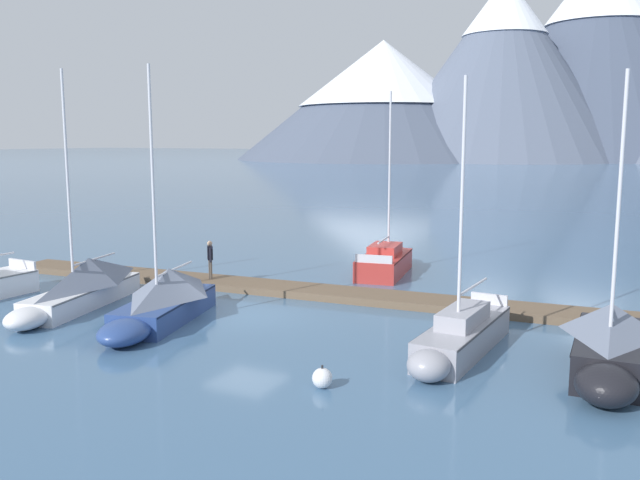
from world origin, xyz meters
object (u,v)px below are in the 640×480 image
object	(u,v)px
sailboat_mid_dock_port	(162,299)
sailboat_outer_slip	(610,344)
sailboat_far_berth	(460,336)
mooring_buoy_inner_mooring	(322,378)
sailboat_second_berth	(81,285)
person_on_dock	(210,257)
sailboat_mid_dock_starboard	(387,260)

from	to	relation	value
sailboat_mid_dock_port	sailboat_outer_slip	xyz separation A→B (m)	(14.40, 1.33, 0.04)
sailboat_far_berth	mooring_buoy_inner_mooring	distance (m)	4.92
sailboat_second_berth	person_on_dock	bearing A→B (deg)	68.08
sailboat_outer_slip	person_on_dock	bearing A→B (deg)	165.27
sailboat_far_berth	person_on_dock	bearing A→B (deg)	159.96
sailboat_outer_slip	mooring_buoy_inner_mooring	size ratio (longest dim) A/B	13.28
mooring_buoy_inner_mooring	person_on_dock	bearing A→B (deg)	138.52
mooring_buoy_inner_mooring	sailboat_second_berth	bearing A→B (deg)	164.20
sailboat_far_berth	mooring_buoy_inner_mooring	xyz separation A→B (m)	(-2.46, -4.25, -0.32)
sailboat_far_berth	sailboat_outer_slip	distance (m)	4.10
sailboat_second_berth	sailboat_mid_dock_port	distance (m)	4.21
sailboat_mid_dock_starboard	mooring_buoy_inner_mooring	bearing A→B (deg)	-74.98
sailboat_second_berth	sailboat_far_berth	xyz separation A→B (m)	(14.52, 0.83, -0.27)
sailboat_mid_dock_port	sailboat_far_berth	bearing A→B (deg)	6.34
sailboat_far_berth	mooring_buoy_inner_mooring	size ratio (longest dim) A/B	13.32
sailboat_mid_dock_port	sailboat_outer_slip	distance (m)	14.47
sailboat_far_berth	sailboat_second_berth	bearing A→B (deg)	-176.71
sailboat_far_berth	sailboat_outer_slip	world-z (taller)	sailboat_far_berth
sailboat_mid_dock_port	person_on_dock	distance (m)	6.03
sailboat_mid_dock_port	sailboat_far_berth	xyz separation A→B (m)	(10.32, 1.15, -0.25)
sailboat_outer_slip	sailboat_mid_dock_port	bearing A→B (deg)	-174.71
sailboat_second_berth	sailboat_far_berth	distance (m)	14.55
sailboat_second_berth	person_on_dock	distance (m)	5.78
sailboat_second_berth	sailboat_mid_dock_port	xyz separation A→B (m)	(4.20, -0.31, -0.02)
sailboat_outer_slip	person_on_dock	world-z (taller)	sailboat_outer_slip
sailboat_second_berth	sailboat_mid_dock_starboard	xyz separation A→B (m)	(8.03, 11.61, -0.26)
sailboat_far_berth	sailboat_outer_slip	xyz separation A→B (m)	(4.08, 0.19, 0.28)
sailboat_second_berth	mooring_buoy_inner_mooring	distance (m)	12.55
person_on_dock	mooring_buoy_inner_mooring	bearing A→B (deg)	-41.48
sailboat_mid_dock_starboard	sailboat_far_berth	distance (m)	12.58
sailboat_mid_dock_port	sailboat_mid_dock_starboard	xyz separation A→B (m)	(3.83, 11.92, -0.24)
sailboat_second_berth	mooring_buoy_inner_mooring	bearing A→B (deg)	-15.80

